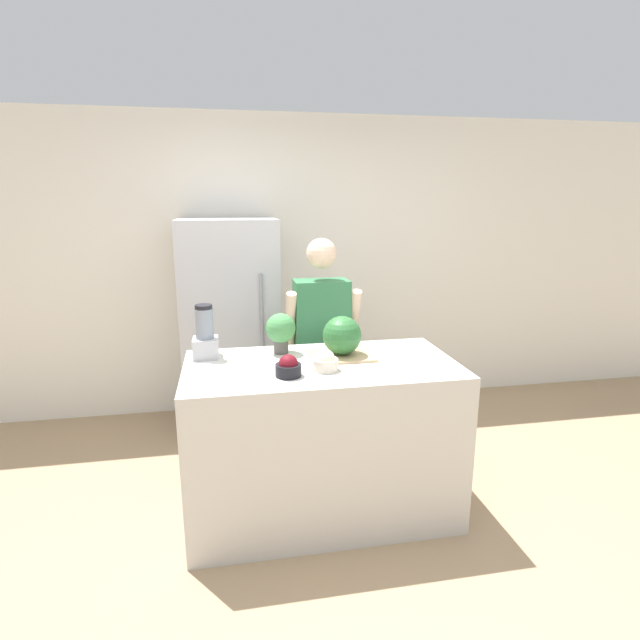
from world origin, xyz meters
name	(u,v)px	position (x,y,z in m)	size (l,w,h in m)	color
ground_plane	(335,552)	(0.00, 0.00, 0.00)	(14.00, 14.00, 0.00)	tan
wall_back	(285,266)	(0.00, 2.14, 1.30)	(8.00, 0.06, 2.60)	white
counter_island	(321,438)	(0.00, 0.41, 0.48)	(1.58, 0.81, 0.96)	beige
refrigerator	(231,326)	(-0.51, 1.75, 0.87)	(0.77, 0.72, 1.74)	#B7B7BC
person	(321,348)	(0.13, 1.10, 0.84)	(0.53, 0.26, 1.63)	#333338
cutting_board	(342,355)	(0.15, 0.51, 0.97)	(0.38, 0.30, 0.01)	tan
watermelon	(342,335)	(0.15, 0.51, 1.09)	(0.24, 0.24, 0.24)	#2D6B33
bowl_cherries	(288,367)	(-0.21, 0.23, 1.01)	(0.14, 0.14, 0.12)	black
bowl_cream	(326,362)	(0.00, 0.28, 1.01)	(0.14, 0.14, 0.12)	beige
blender	(205,336)	(-0.66, 0.64, 1.09)	(0.15, 0.15, 0.32)	#B7B7BC
potted_plant	(281,330)	(-0.21, 0.65, 1.11)	(0.18, 0.18, 0.25)	#514C47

